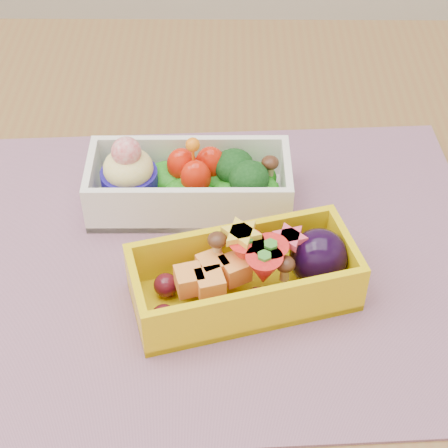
{
  "coord_description": "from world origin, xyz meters",
  "views": [
    {
      "loc": [
        -0.03,
        -0.49,
        1.22
      ],
      "look_at": [
        -0.03,
        -0.03,
        0.79
      ],
      "focal_mm": 59.12,
      "sensor_mm": 36.0,
      "label": 1
    }
  ],
  "objects_px": {
    "table": "(256,300)",
    "placemat": "(216,259)",
    "bento_yellow": "(249,275)",
    "bento_white": "(188,183)"
  },
  "relations": [
    {
      "from": "placemat",
      "to": "bento_white",
      "type": "height_order",
      "value": "bento_white"
    },
    {
      "from": "bento_white",
      "to": "bento_yellow",
      "type": "distance_m",
      "value": 0.13
    },
    {
      "from": "placemat",
      "to": "bento_white",
      "type": "relative_size",
      "value": 2.57
    },
    {
      "from": "bento_white",
      "to": "bento_yellow",
      "type": "relative_size",
      "value": 0.95
    },
    {
      "from": "placemat",
      "to": "bento_white",
      "type": "distance_m",
      "value": 0.08
    },
    {
      "from": "placemat",
      "to": "table",
      "type": "bearing_deg",
      "value": 44.77
    },
    {
      "from": "bento_yellow",
      "to": "placemat",
      "type": "bearing_deg",
      "value": 106.9
    },
    {
      "from": "table",
      "to": "placemat",
      "type": "bearing_deg",
      "value": -135.23
    },
    {
      "from": "table",
      "to": "bento_yellow",
      "type": "height_order",
      "value": "bento_yellow"
    },
    {
      "from": "table",
      "to": "placemat",
      "type": "height_order",
      "value": "placemat"
    }
  ]
}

